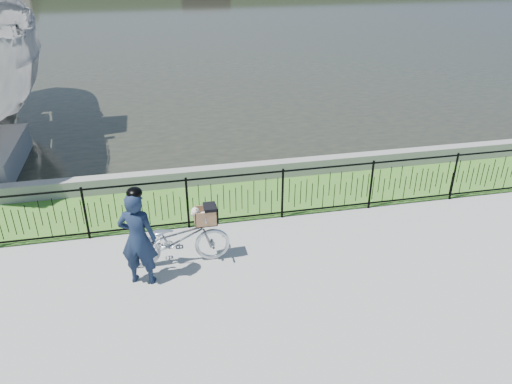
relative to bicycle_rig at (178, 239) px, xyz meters
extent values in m
plane|color=gray|center=(1.29, -0.40, -0.52)|extent=(120.00, 120.00, 0.00)
cube|color=#3E7324|center=(1.29, 2.20, -0.51)|extent=(60.00, 2.00, 0.01)
plane|color=black|center=(1.29, 32.60, -0.52)|extent=(120.00, 120.00, 0.00)
cube|color=gray|center=(1.29, 3.20, -0.32)|extent=(60.00, 0.30, 0.40)
imported|color=silver|center=(-0.01, 0.00, -0.01)|extent=(1.93, 0.67, 1.01)
cube|color=black|center=(0.53, 0.00, 0.27)|extent=(0.38, 0.18, 0.02)
cube|color=#9C6E48|center=(0.53, 0.00, 0.27)|extent=(0.40, 0.29, 0.01)
cube|color=#9C6E48|center=(0.53, 0.14, 0.41)|extent=(0.40, 0.01, 0.30)
cube|color=#9C6E48|center=(0.53, -0.14, 0.41)|extent=(0.40, 0.02, 0.30)
cube|color=#9C6E48|center=(0.72, 0.00, 0.41)|extent=(0.01, 0.29, 0.30)
cube|color=#9C6E48|center=(0.33, 0.00, 0.41)|extent=(0.01, 0.29, 0.30)
cube|color=black|center=(0.61, 0.00, 0.59)|extent=(0.22, 0.31, 0.06)
cube|color=black|center=(0.73, 0.00, 0.44)|extent=(0.02, 0.31, 0.24)
ellipsoid|color=silver|center=(0.51, 0.00, 0.40)|extent=(0.31, 0.22, 0.20)
sphere|color=silver|center=(0.35, -0.02, 0.54)|extent=(0.15, 0.15, 0.15)
sphere|color=silver|center=(0.30, -0.04, 0.51)|extent=(0.07, 0.07, 0.07)
sphere|color=black|center=(0.27, -0.05, 0.51)|extent=(0.02, 0.02, 0.02)
cone|color=#A38143|center=(0.35, 0.04, 0.60)|extent=(0.06, 0.08, 0.08)
cone|color=#A38143|center=(0.37, -0.06, 0.60)|extent=(0.06, 0.08, 0.08)
imported|color=#141F37|center=(-0.68, -0.43, 0.36)|extent=(0.74, 0.59, 1.76)
ellipsoid|color=black|center=(-0.68, -0.43, 1.22)|extent=(0.26, 0.29, 0.18)
camera|label=1|loc=(-0.19, -7.78, 4.97)|focal=35.00mm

